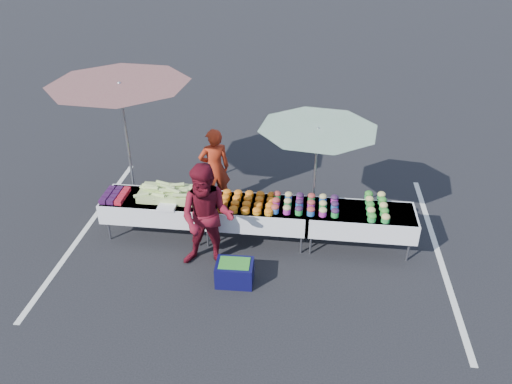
# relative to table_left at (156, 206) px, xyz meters

# --- Properties ---
(ground) EXTENTS (80.00, 80.00, 0.00)m
(ground) POSITION_rel_table_left_xyz_m (1.80, 0.00, -0.58)
(ground) COLOR black
(stripe_left) EXTENTS (0.10, 5.00, 0.00)m
(stripe_left) POSITION_rel_table_left_xyz_m (-1.40, 0.00, -0.58)
(stripe_left) COLOR silver
(stripe_left) RESTS_ON ground
(stripe_right) EXTENTS (0.10, 5.00, 0.00)m
(stripe_right) POSITION_rel_table_left_xyz_m (5.00, 0.00, -0.58)
(stripe_right) COLOR silver
(stripe_right) RESTS_ON ground
(table_left) EXTENTS (1.86, 0.81, 0.75)m
(table_left) POSITION_rel_table_left_xyz_m (0.00, 0.00, 0.00)
(table_left) COLOR white
(table_left) RESTS_ON ground
(table_center) EXTENTS (1.86, 0.81, 0.75)m
(table_center) POSITION_rel_table_left_xyz_m (1.80, 0.00, 0.00)
(table_center) COLOR white
(table_center) RESTS_ON ground
(table_right) EXTENTS (1.86, 0.81, 0.75)m
(table_right) POSITION_rel_table_left_xyz_m (3.60, 0.00, 0.00)
(table_right) COLOR white
(table_right) RESTS_ON ground
(berry_punnets) EXTENTS (0.40, 0.54, 0.08)m
(berry_punnets) POSITION_rel_table_left_xyz_m (-0.71, -0.06, 0.21)
(berry_punnets) COLOR black
(berry_punnets) RESTS_ON table_left
(corn_pile) EXTENTS (1.16, 0.57, 0.26)m
(corn_pile) POSITION_rel_table_left_xyz_m (0.24, 0.04, 0.26)
(corn_pile) COLOR #A9C464
(corn_pile) RESTS_ON table_left
(plastic_bags) EXTENTS (0.30, 0.25, 0.05)m
(plastic_bags) POSITION_rel_table_left_xyz_m (0.30, -0.30, 0.19)
(plastic_bags) COLOR white
(plastic_bags) RESTS_ON table_left
(carrot_bowls) EXTENTS (0.95, 0.69, 0.11)m
(carrot_bowls) POSITION_rel_table_left_xyz_m (1.65, -0.01, 0.22)
(carrot_bowls) COLOR orange
(carrot_bowls) RESTS_ON table_center
(potato_cups) EXTENTS (1.14, 0.58, 0.16)m
(potato_cups) POSITION_rel_table_left_xyz_m (2.65, 0.00, 0.25)
(potato_cups) COLOR #255FB0
(potato_cups) RESTS_ON table_right
(bean_baskets) EXTENTS (0.36, 0.86, 0.15)m
(bean_baskets) POSITION_rel_table_left_xyz_m (3.86, 0.08, 0.24)
(bean_baskets) COLOR green
(bean_baskets) RESTS_ON table_right
(vendor) EXTENTS (0.71, 0.60, 1.65)m
(vendor) POSITION_rel_table_left_xyz_m (0.86, 1.09, 0.24)
(vendor) COLOR #A62A12
(vendor) RESTS_ON ground
(customer) EXTENTS (0.93, 0.74, 1.86)m
(customer) POSITION_rel_table_left_xyz_m (1.11, -0.79, 0.35)
(customer) COLOR maroon
(customer) RESTS_ON ground
(umbrella_left) EXTENTS (3.20, 3.20, 2.58)m
(umbrella_left) POSITION_rel_table_left_xyz_m (-0.70, 0.80, 1.76)
(umbrella_left) COLOR black
(umbrella_left) RESTS_ON ground
(umbrella_right) EXTENTS (2.47, 2.47, 2.08)m
(umbrella_right) POSITION_rel_table_left_xyz_m (2.79, 0.40, 1.30)
(umbrella_right) COLOR black
(umbrella_right) RESTS_ON ground
(storage_bin) EXTENTS (0.60, 0.45, 0.39)m
(storage_bin) POSITION_rel_table_left_xyz_m (1.60, -1.19, -0.38)
(storage_bin) COLOR #0B0B39
(storage_bin) RESTS_ON ground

